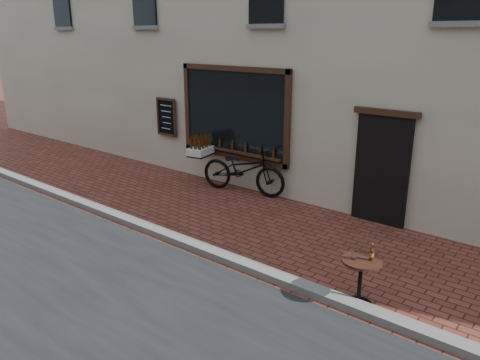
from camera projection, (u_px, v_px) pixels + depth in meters
The scene contains 4 objects.
ground at pixel (192, 255), 8.18m from camera, with size 90.00×90.00×0.00m, color #5A281D.
kerb at pixel (200, 248), 8.31m from camera, with size 90.00×0.25×0.12m, color slate.
cargo_bicycle at pixel (242, 169), 11.24m from camera, with size 2.61×1.16×1.23m.
bistro_table at pixel (361, 273), 6.51m from camera, with size 0.56×0.56×0.96m.
Camera 1 is at (5.32, -5.23, 3.70)m, focal length 35.00 mm.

